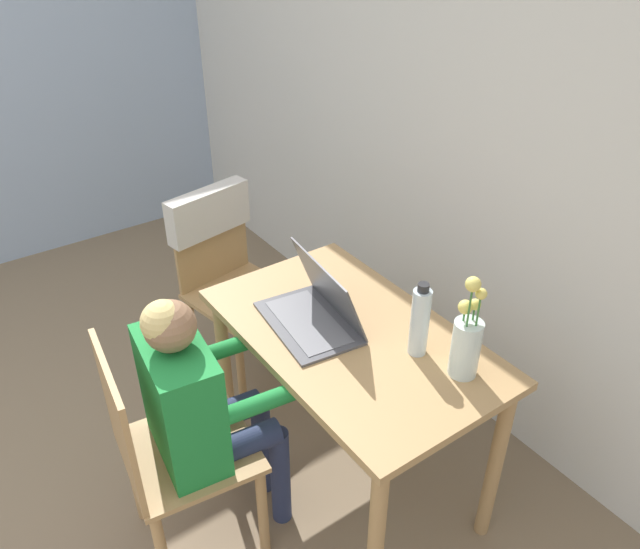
% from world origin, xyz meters
% --- Properties ---
extents(wall_back, '(6.40, 0.05, 2.50)m').
position_xyz_m(wall_back, '(0.00, 2.23, 1.25)').
color(wall_back, silver).
rests_on(wall_back, ground_plane).
extents(dining_table, '(1.03, 0.61, 0.72)m').
position_xyz_m(dining_table, '(0.29, 1.49, 0.61)').
color(dining_table, tan).
rests_on(dining_table, ground_plane).
extents(chair_occupied, '(0.44, 0.44, 0.86)m').
position_xyz_m(chair_occupied, '(0.18, 0.85, 0.45)').
color(chair_occupied, tan).
rests_on(chair_occupied, ground_plane).
extents(chair_spare, '(0.50, 0.47, 0.87)m').
position_xyz_m(chair_spare, '(-0.61, 1.47, 0.59)').
color(chair_spare, tan).
rests_on(chair_spare, ground_plane).
extents(person_seated, '(0.39, 0.46, 1.01)m').
position_xyz_m(person_seated, '(0.19, 0.97, 0.62)').
color(person_seated, '#1E8438').
rests_on(person_seated, ground_plane).
extents(laptop, '(0.41, 0.29, 0.23)m').
position_xyz_m(laptop, '(0.18, 1.43, 0.77)').
color(laptop, '#4C4C51').
rests_on(laptop, dining_table).
extents(flower_vase, '(0.09, 0.09, 0.35)m').
position_xyz_m(flower_vase, '(0.65, 1.64, 0.84)').
color(flower_vase, silver).
rests_on(flower_vase, dining_table).
extents(water_bottle, '(0.06, 0.06, 0.26)m').
position_xyz_m(water_bottle, '(0.49, 1.60, 0.84)').
color(water_bottle, silver).
rests_on(water_bottle, dining_table).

